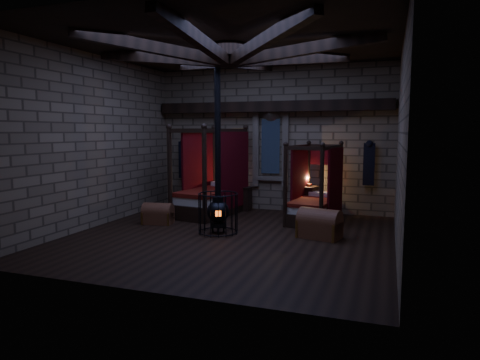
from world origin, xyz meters
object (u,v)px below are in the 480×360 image
(bed_left, at_px, (212,193))
(trunk_right, at_px, (319,225))
(stove, at_px, (218,208))
(bed_right, at_px, (315,203))
(trunk_left, at_px, (158,214))

(bed_left, bearing_deg, trunk_right, -18.25)
(stove, bearing_deg, bed_right, 24.10)
(bed_left, relative_size, trunk_right, 2.44)
(bed_right, distance_m, trunk_left, 4.06)
(bed_right, height_order, stove, stove)
(trunk_right, distance_m, stove, 2.32)
(bed_left, distance_m, trunk_right, 3.76)
(trunk_right, bearing_deg, bed_left, 165.88)
(bed_left, distance_m, trunk_left, 1.85)
(trunk_right, bearing_deg, trunk_left, -167.88)
(stove, bearing_deg, trunk_left, 143.02)
(bed_left, distance_m, stove, 2.34)
(bed_left, xyz_separation_m, bed_right, (2.93, -0.05, -0.10))
(trunk_left, bearing_deg, bed_right, 13.20)
(trunk_left, xyz_separation_m, stove, (1.84, -0.45, 0.35))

